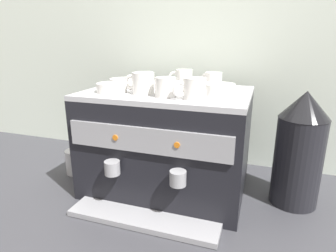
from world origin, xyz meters
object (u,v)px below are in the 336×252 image
(ceramic_bowl_3, at_px, (219,89))
(ceramic_cup_4, at_px, (144,81))
(ceramic_bowl_2, at_px, (177,86))
(coffee_grinder, at_px, (299,149))
(espresso_machine, at_px, (168,141))
(ceramic_cup_5, at_px, (213,80))
(ceramic_cup_1, at_px, (166,87))
(milk_pitcher, at_px, (76,162))
(ceramic_cup_0, at_px, (193,88))
(ceramic_bowl_0, at_px, (123,82))
(ceramic_cup_2, at_px, (142,83))
(ceramic_cup_3, at_px, (183,77))
(ceramic_bowl_1, at_px, (112,88))

(ceramic_bowl_3, bearing_deg, ceramic_cup_4, 178.51)
(ceramic_bowl_2, bearing_deg, coffee_grinder, 1.23)
(espresso_machine, height_order, ceramic_cup_5, ceramic_cup_5)
(ceramic_cup_1, distance_m, milk_pitcher, 0.64)
(ceramic_cup_0, bearing_deg, milk_pitcher, 170.11)
(ceramic_bowl_0, bearing_deg, ceramic_cup_2, -42.69)
(ceramic_cup_3, relative_size, ceramic_bowl_0, 0.95)
(ceramic_cup_0, bearing_deg, ceramic_cup_3, 112.24)
(ceramic_bowl_0, height_order, ceramic_bowl_1, ceramic_bowl_1)
(ceramic_bowl_2, relative_size, milk_pitcher, 1.08)
(ceramic_cup_3, bearing_deg, ceramic_cup_2, -109.92)
(ceramic_cup_2, relative_size, ceramic_bowl_1, 1.07)
(ceramic_cup_3, bearing_deg, coffee_grinder, -12.95)
(ceramic_cup_4, height_order, ceramic_cup_5, ceramic_cup_4)
(espresso_machine, xyz_separation_m, coffee_grinder, (0.51, 0.04, 0.01))
(ceramic_bowl_3, bearing_deg, ceramic_cup_1, -150.02)
(ceramic_cup_5, relative_size, ceramic_bowl_2, 0.77)
(ceramic_cup_3, height_order, ceramic_bowl_2, ceramic_cup_3)
(milk_pitcher, bearing_deg, ceramic_bowl_2, 5.77)
(ceramic_cup_1, height_order, ceramic_bowl_1, ceramic_cup_1)
(ceramic_bowl_3, relative_size, coffee_grinder, 0.27)
(espresso_machine, relative_size, ceramic_cup_2, 5.15)
(ceramic_cup_4, bearing_deg, ceramic_bowl_1, -138.10)
(espresso_machine, height_order, ceramic_cup_4, ceramic_cup_4)
(ceramic_bowl_3, bearing_deg, milk_pitcher, -179.55)
(ceramic_cup_2, bearing_deg, ceramic_cup_4, 108.33)
(espresso_machine, distance_m, ceramic_cup_1, 0.28)
(ceramic_cup_5, xyz_separation_m, milk_pitcher, (-0.62, -0.15, -0.40))
(ceramic_cup_3, bearing_deg, ceramic_cup_1, -87.37)
(ceramic_cup_0, xyz_separation_m, ceramic_bowl_1, (-0.33, 0.03, -0.02))
(ceramic_cup_4, relative_size, milk_pitcher, 0.93)
(ceramic_cup_4, xyz_separation_m, ceramic_cup_5, (0.25, 0.14, -0.00))
(ceramic_cup_5, bearing_deg, ceramic_cup_0, -94.83)
(ceramic_cup_3, xyz_separation_m, ceramic_bowl_0, (-0.25, -0.10, -0.02))
(ceramic_cup_4, bearing_deg, ceramic_cup_1, -39.54)
(espresso_machine, xyz_separation_m, ceramic_bowl_0, (-0.22, 0.05, 0.23))
(espresso_machine, xyz_separation_m, ceramic_cup_1, (0.03, -0.11, 0.25))
(ceramic_cup_5, bearing_deg, ceramic_bowl_3, -70.68)
(ceramic_bowl_1, bearing_deg, coffee_grinder, 10.87)
(espresso_machine, distance_m, ceramic_bowl_0, 0.33)
(espresso_machine, distance_m, ceramic_bowl_1, 0.32)
(ceramic_cup_1, distance_m, ceramic_bowl_0, 0.31)
(ceramic_bowl_1, distance_m, ceramic_bowl_2, 0.26)
(ceramic_bowl_1, xyz_separation_m, milk_pitcher, (-0.27, 0.08, -0.38))
(ceramic_bowl_0, bearing_deg, coffee_grinder, -0.86)
(ceramic_cup_0, bearing_deg, ceramic_bowl_3, 56.62)
(ceramic_bowl_1, bearing_deg, ceramic_cup_3, 48.85)
(ceramic_cup_4, relative_size, ceramic_bowl_3, 0.90)
(ceramic_cup_0, distance_m, ceramic_bowl_3, 0.13)
(ceramic_bowl_0, height_order, coffee_grinder, ceramic_bowl_0)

